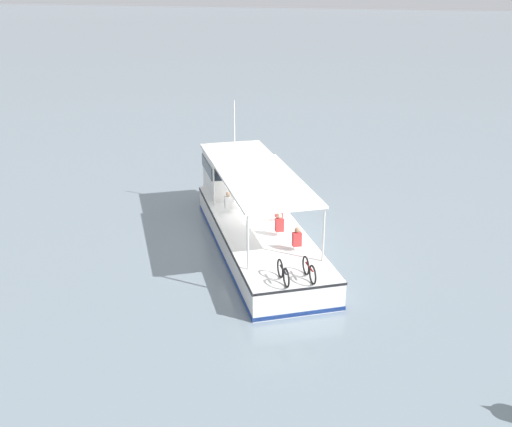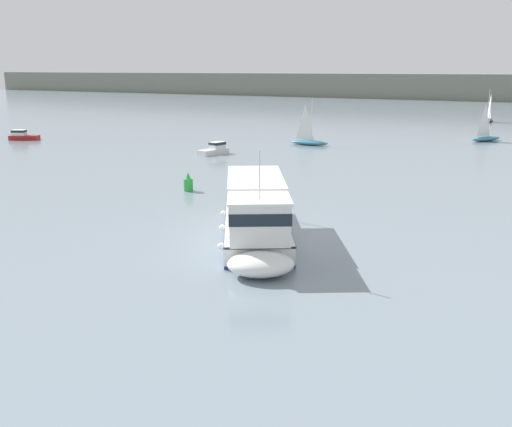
# 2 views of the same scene
# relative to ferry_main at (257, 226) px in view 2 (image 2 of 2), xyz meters

# --- Properties ---
(ground_plane) EXTENTS (400.00, 400.00, 0.00)m
(ground_plane) POSITION_rel_ferry_main_xyz_m (-0.36, 0.17, -1.02)
(ground_plane) COLOR gray
(ferry_main) EXTENTS (9.14, 12.51, 5.32)m
(ferry_main) POSITION_rel_ferry_main_xyz_m (0.00, 0.00, 0.00)
(ferry_main) COLOR white
(ferry_main) RESTS_ON ground
(sailboat_far_left) EXTENTS (3.81, 4.78, 5.40)m
(sailboat_far_left) POSITION_rel_ferry_main_xyz_m (4.49, 51.63, -0.47)
(sailboat_far_left) COLOR teal
(sailboat_far_left) RESTS_ON ground
(sailboat_near_port) EXTENTS (4.83, 1.52, 5.40)m
(sailboat_near_port) POSITION_rel_ferry_main_xyz_m (-13.39, 37.63, -0.47)
(sailboat_near_port) COLOR teal
(sailboat_near_port) RESTS_ON ground
(motorboat_near_starboard) EXTENTS (2.00, 3.79, 1.26)m
(motorboat_near_starboard) POSITION_rel_ferry_main_xyz_m (-19.16, 26.11, -0.47)
(motorboat_near_starboard) COLOR white
(motorboat_near_starboard) RESTS_ON ground
(sailboat_horizon_west) EXTENTS (2.94, 4.99, 5.40)m
(sailboat_horizon_west) POSITION_rel_ferry_main_xyz_m (1.23, 80.11, -0.47)
(sailboat_horizon_west) COLOR #232328
(sailboat_horizon_west) RESTS_ON ground
(motorboat_horizon_east) EXTENTS (3.81, 2.74, 1.26)m
(motorboat_horizon_east) POSITION_rel_ferry_main_xyz_m (-47.30, 24.96, -0.47)
(motorboat_horizon_east) COLOR maroon
(motorboat_horizon_east) RESTS_ON ground
(channel_buoy) EXTENTS (0.70, 0.70, 1.40)m
(channel_buoy) POSITION_rel_ferry_main_xyz_m (-10.79, 9.30, -0.45)
(channel_buoy) COLOR green
(channel_buoy) RESTS_ON ground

